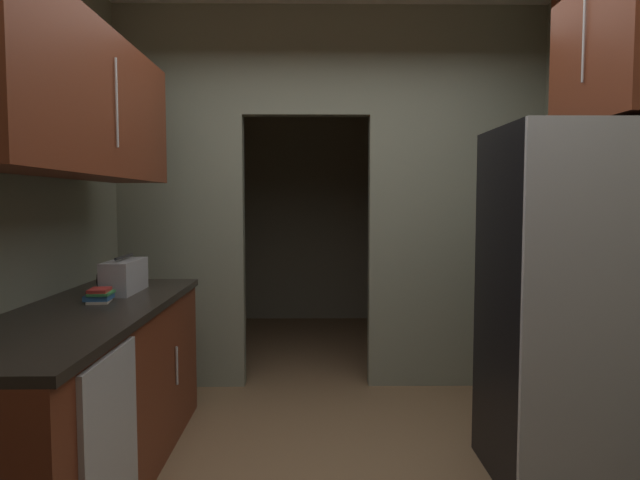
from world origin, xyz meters
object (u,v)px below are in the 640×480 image
at_px(boombox, 124,276).
at_px(book_stack, 99,296).
at_px(refrigerator, 574,306).
at_px(dishwasher, 111,458).

bearing_deg(boombox, book_stack, -94.14).
xyz_separation_m(refrigerator, book_stack, (-2.40, 0.15, 0.03)).
distance_m(refrigerator, boombox, 2.43).
bearing_deg(refrigerator, dishwasher, -163.32).
distance_m(dishwasher, book_stack, 0.98).
relative_size(refrigerator, dishwasher, 2.15).
height_order(dishwasher, boombox, boombox).
bearing_deg(dishwasher, boombox, 105.42).
relative_size(dishwasher, book_stack, 4.95).
bearing_deg(boombox, dishwasher, -74.58).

